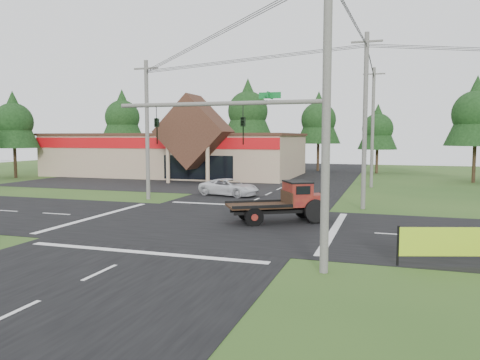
% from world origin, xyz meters
% --- Properties ---
extents(ground, '(120.00, 120.00, 0.00)m').
position_xyz_m(ground, '(0.00, 0.00, 0.00)').
color(ground, '#284B1A').
rests_on(ground, ground).
extents(road_ns, '(12.00, 120.00, 0.02)m').
position_xyz_m(road_ns, '(0.00, 0.00, 0.01)').
color(road_ns, black).
rests_on(road_ns, ground).
extents(road_ew, '(120.00, 12.00, 0.02)m').
position_xyz_m(road_ew, '(0.00, 0.00, 0.01)').
color(road_ew, black).
rests_on(road_ew, ground).
extents(parking_apron, '(28.00, 14.00, 0.02)m').
position_xyz_m(parking_apron, '(-14.00, 19.00, 0.01)').
color(parking_apron, black).
rests_on(parking_apron, ground).
extents(cvs_building, '(30.40, 18.20, 9.19)m').
position_xyz_m(cvs_building, '(-15.70, 29.57, 2.78)').
color(cvs_building, tan).
rests_on(cvs_building, ground).
extents(traffic_signal_mast, '(8.12, 0.24, 7.00)m').
position_xyz_m(traffic_signal_mast, '(5.82, -7.50, 4.43)').
color(traffic_signal_mast, '#595651').
rests_on(traffic_signal_mast, ground).
extents(utility_pole_nr, '(2.00, 0.30, 11.00)m').
position_xyz_m(utility_pole_nr, '(7.50, -7.50, 5.64)').
color(utility_pole_nr, '#595651').
rests_on(utility_pole_nr, ground).
extents(utility_pole_nw, '(2.00, 0.30, 10.50)m').
position_xyz_m(utility_pole_nw, '(-8.00, 8.00, 5.39)').
color(utility_pole_nw, '#595651').
rests_on(utility_pole_nw, ground).
extents(utility_pole_ne, '(2.00, 0.30, 11.50)m').
position_xyz_m(utility_pole_ne, '(8.00, 8.00, 5.89)').
color(utility_pole_ne, '#595651').
rests_on(utility_pole_ne, ground).
extents(utility_pole_n, '(2.00, 0.30, 11.20)m').
position_xyz_m(utility_pole_n, '(8.00, 22.00, 5.74)').
color(utility_pole_n, '#595651').
rests_on(utility_pole_n, ground).
extents(tree_row_a, '(6.72, 6.72, 12.12)m').
position_xyz_m(tree_row_a, '(-30.00, 40.00, 8.05)').
color(tree_row_a, '#332316').
rests_on(tree_row_a, ground).
extents(tree_row_b, '(5.60, 5.60, 10.10)m').
position_xyz_m(tree_row_b, '(-20.00, 42.00, 6.70)').
color(tree_row_b, '#332316').
rests_on(tree_row_b, ground).
extents(tree_row_c, '(7.28, 7.28, 13.13)m').
position_xyz_m(tree_row_c, '(-10.00, 41.00, 8.72)').
color(tree_row_c, '#332316').
rests_on(tree_row_c, ground).
extents(tree_row_d, '(6.16, 6.16, 11.11)m').
position_xyz_m(tree_row_d, '(0.00, 42.00, 7.38)').
color(tree_row_d, '#332316').
rests_on(tree_row_d, ground).
extents(tree_row_e, '(5.04, 5.04, 9.09)m').
position_xyz_m(tree_row_e, '(8.00, 40.00, 6.03)').
color(tree_row_e, '#332316').
rests_on(tree_row_e, ground).
extents(tree_side_w, '(5.60, 5.60, 10.10)m').
position_xyz_m(tree_side_w, '(-32.00, 20.00, 6.70)').
color(tree_side_w, '#332316').
rests_on(tree_side_w, ground).
extents(tree_side_ne, '(6.16, 6.16, 11.11)m').
position_xyz_m(tree_side_ne, '(18.00, 30.00, 7.38)').
color(tree_side_ne, '#332316').
rests_on(tree_side_ne, ground).
extents(antique_flatbed_truck, '(5.92, 4.67, 2.34)m').
position_xyz_m(antique_flatbed_truck, '(3.74, 1.54, 1.17)').
color(antique_flatbed_truck, '#590C12').
rests_on(antique_flatbed_truck, ground).
extents(roadside_banner, '(4.28, 1.43, 1.52)m').
position_xyz_m(roadside_banner, '(12.07, -5.20, 0.76)').
color(roadside_banner, '#97C219').
rests_on(roadside_banner, ground).
extents(white_pickup, '(5.40, 3.45, 1.39)m').
position_xyz_m(white_pickup, '(-2.77, 11.93, 0.69)').
color(white_pickup, silver).
rests_on(white_pickup, ground).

